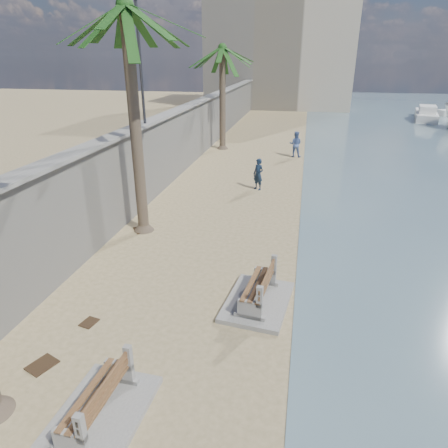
{
  "coord_description": "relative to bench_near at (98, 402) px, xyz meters",
  "views": [
    {
      "loc": [
        1.92,
        -5.05,
        6.44
      ],
      "look_at": [
        -0.5,
        7.0,
        1.2
      ],
      "focal_mm": 32.0,
      "sensor_mm": 36.0,
      "label": 1
    }
  ],
  "objects": [
    {
      "name": "debris_d",
      "position": [
        -1.69,
        2.67,
        -0.41
      ],
      "size": [
        0.44,
        0.5,
        0.03
      ],
      "primitive_type": "cube",
      "rotation": [
        0.0,
        0.0,
        1.36
      ],
      "color": "#382616",
      "rests_on": "ground_plane"
    },
    {
      "name": "yacht_far",
      "position": [
        16.03,
        42.29,
        -0.08
      ],
      "size": [
        3.45,
        7.53,
        1.5
      ],
      "primitive_type": null,
      "rotation": [
        0.0,
        0.0,
        1.37
      ],
      "color": "silver",
      "rests_on": "bay_water"
    },
    {
      "name": "bench_far",
      "position": [
        2.5,
        4.41,
        0.02
      ],
      "size": [
        1.94,
        2.62,
        1.02
      ],
      "color": "gray",
      "rests_on": "ground_plane"
    },
    {
      "name": "debris_c",
      "position": [
        -2.63,
        8.57,
        -0.41
      ],
      "size": [
        0.86,
        0.89,
        0.03
      ],
      "primitive_type": "cube",
      "rotation": [
        0.0,
        0.0,
        2.21
      ],
      "color": "#382616",
      "rests_on": "ground_plane"
    },
    {
      "name": "streetlight",
      "position": [
        -3.59,
        12.05,
        6.22
      ],
      "size": [
        0.28,
        0.28,
        5.12
      ],
      "color": "#2D2D33",
      "rests_on": "wall_cap"
    },
    {
      "name": "end_building",
      "position": [
        -0.49,
        52.05,
        6.57
      ],
      "size": [
        18.0,
        12.0,
        14.0
      ],
      "primitive_type": "cube",
      "color": "#B7AA93",
      "rests_on": "ground_plane"
    },
    {
      "name": "person_a",
      "position": [
        1.26,
        14.64,
        0.5
      ],
      "size": [
        0.81,
        0.75,
        1.85
      ],
      "primitive_type": "imported",
      "rotation": [
        0.0,
        0.0,
        -0.58
      ],
      "color": "#142338",
      "rests_on": "ground_plane"
    },
    {
      "name": "bench_near",
      "position": [
        0.0,
        0.0,
        0.0
      ],
      "size": [
        1.72,
        2.43,
        0.98
      ],
      "color": "gray",
      "rests_on": "ground_plane"
    },
    {
      "name": "wall_cap",
      "position": [
        -3.69,
        20.05,
        3.12
      ],
      "size": [
        0.8,
        70.0,
        0.12
      ],
      "primitive_type": "cube",
      "color": "gray",
      "rests_on": "seawall"
    },
    {
      "name": "ground_plane",
      "position": [
        1.51,
        0.05,
        -0.43
      ],
      "size": [
        140.0,
        140.0,
        0.0
      ],
      "primitive_type": "plane",
      "color": "tan"
    },
    {
      "name": "palm_mid",
      "position": [
        -2.54,
        8.57,
        7.34
      ],
      "size": [
        5.0,
        5.0,
        8.79
      ],
      "color": "brown",
      "rests_on": "ground_plane"
    },
    {
      "name": "seawall",
      "position": [
        -3.69,
        20.05,
        1.32
      ],
      "size": [
        0.45,
        70.0,
        3.5
      ],
      "primitive_type": "cube",
      "color": "gray",
      "rests_on": "ground_plane"
    },
    {
      "name": "palm_back",
      "position": [
        -2.46,
        23.77,
        6.32
      ],
      "size": [
        5.0,
        5.0,
        7.75
      ],
      "color": "brown",
      "rests_on": "ground_plane"
    },
    {
      "name": "person_b",
      "position": [
        2.87,
        22.26,
        0.52
      ],
      "size": [
        0.97,
        0.78,
        1.9
      ],
      "primitive_type": "imported",
      "rotation": [
        0.0,
        0.0,
        3.06
      ],
      "color": "#4A6199",
      "rests_on": "ground_plane"
    },
    {
      "name": "debris_b",
      "position": [
        -1.96,
        1.05,
        -0.41
      ],
      "size": [
        0.67,
        0.74,
        0.03
      ],
      "primitive_type": "cube",
      "rotation": [
        0.0,
        0.0,
        1.18
      ],
      "color": "#382616",
      "rests_on": "ground_plane"
    }
  ]
}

